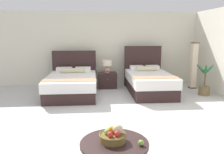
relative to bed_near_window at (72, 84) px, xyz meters
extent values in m
cube|color=#BAB9B4|center=(1.15, -1.90, -0.33)|extent=(9.96, 10.16, 0.02)
cube|color=beige|center=(1.15, 1.38, 0.93)|extent=(9.96, 0.12, 2.50)
cube|color=#301E1D|center=(0.00, -0.08, -0.16)|extent=(1.36, 2.07, 0.31)
cube|color=white|center=(0.00, -0.08, 0.12)|extent=(1.40, 2.11, 0.26)
cube|color=#301E1D|center=(0.01, 0.98, 0.29)|extent=(1.43, 0.07, 1.22)
cube|color=white|center=(-0.29, 0.69, 0.32)|extent=(0.49, 0.30, 0.14)
cube|color=white|center=(0.30, 0.68, 0.32)|extent=(0.49, 0.30, 0.14)
cylinder|color=beige|center=(0.00, 0.45, 0.32)|extent=(0.74, 0.15, 0.15)
cube|color=#9D7C59|center=(0.00, -0.73, 0.26)|extent=(1.41, 0.42, 0.01)
cube|color=#301E1D|center=(2.30, -0.08, -0.16)|extent=(1.18, 2.00, 0.32)
cube|color=white|center=(2.30, -0.08, 0.14)|extent=(1.22, 2.04, 0.27)
cube|color=#301E1D|center=(2.30, 0.95, 0.36)|extent=(1.25, 0.07, 1.36)
cube|color=white|center=(2.04, 0.66, 0.35)|extent=(0.42, 0.30, 0.14)
cube|color=white|center=(2.56, 0.65, 0.35)|extent=(0.42, 0.30, 0.14)
cylinder|color=beige|center=(2.30, 0.42, 0.36)|extent=(0.64, 0.15, 0.15)
cube|color=#9D7C59|center=(2.29, -0.72, 0.29)|extent=(1.23, 0.37, 0.01)
cube|color=#301E1D|center=(1.09, 0.75, -0.07)|extent=(0.60, 0.48, 0.50)
sphere|color=tan|center=(1.09, 0.50, 0.01)|extent=(0.02, 0.02, 0.02)
cylinder|color=tan|center=(1.09, 0.77, 0.20)|extent=(0.15, 0.15, 0.02)
ellipsoid|color=tan|center=(1.09, 0.77, 0.29)|extent=(0.16, 0.16, 0.18)
cylinder|color=#99844C|center=(1.09, 0.77, 0.40)|extent=(0.02, 0.02, 0.04)
cylinder|color=beige|center=(1.09, 0.77, 0.51)|extent=(0.32, 0.32, 0.17)
cylinder|color=#301E1D|center=(0.85, -4.08, 0.14)|extent=(0.83, 0.83, 0.04)
cylinder|color=brown|center=(0.83, -4.06, 0.20)|extent=(0.32, 0.32, 0.09)
torus|color=brown|center=(0.83, -4.06, 0.25)|extent=(0.34, 0.34, 0.02)
sphere|color=red|center=(0.79, -4.12, 0.28)|extent=(0.07, 0.07, 0.07)
sphere|color=red|center=(0.88, -4.11, 0.28)|extent=(0.07, 0.07, 0.07)
sphere|color=beige|center=(0.89, -4.03, 0.30)|extent=(0.13, 0.13, 0.13)
sphere|color=orange|center=(0.82, -3.99, 0.28)|extent=(0.09, 0.09, 0.09)
sphere|color=#84B147|center=(0.76, -4.04, 0.28)|extent=(0.07, 0.07, 0.07)
sphere|color=#86AD40|center=(1.14, -4.19, 0.19)|extent=(0.07, 0.07, 0.07)
cube|color=#3F2E1A|center=(3.88, 0.47, -0.30)|extent=(0.21, 0.21, 0.03)
cube|color=beige|center=(3.88, 0.47, 0.43)|extent=(0.17, 0.17, 1.43)
cube|color=#3F2E1A|center=(3.88, 0.47, 1.16)|extent=(0.21, 0.21, 0.02)
cylinder|color=brown|center=(3.85, -0.40, -0.19)|extent=(0.32, 0.32, 0.25)
cylinder|color=brown|center=(3.85, -0.40, 0.12)|extent=(0.04, 0.04, 0.38)
ellipsoid|color=#296337|center=(3.97, -0.39, 0.44)|extent=(0.30, 0.10, 0.30)
ellipsoid|color=#296337|center=(3.91, -0.30, 0.42)|extent=(0.18, 0.26, 0.29)
ellipsoid|color=#296337|center=(3.75, -0.30, 0.43)|extent=(0.23, 0.28, 0.31)
ellipsoid|color=#296337|center=(3.73, -0.39, 0.44)|extent=(0.29, 0.09, 0.31)
ellipsoid|color=#296337|center=(3.77, -0.49, 0.39)|extent=(0.19, 0.24, 0.24)
ellipsoid|color=#296337|center=(3.88, -0.48, 0.43)|extent=(0.13, 0.20, 0.29)
camera|label=1|loc=(0.59, -6.63, 1.45)|focal=36.70mm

